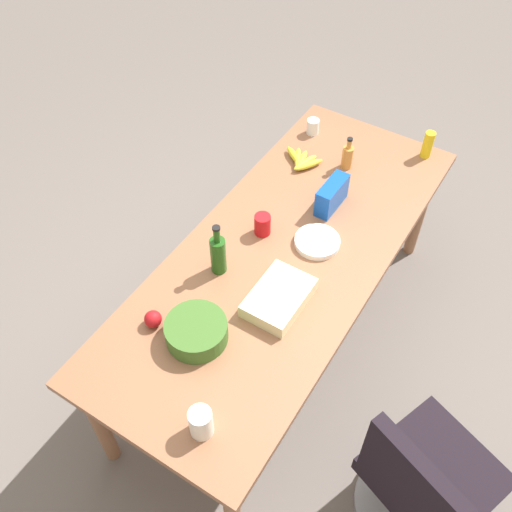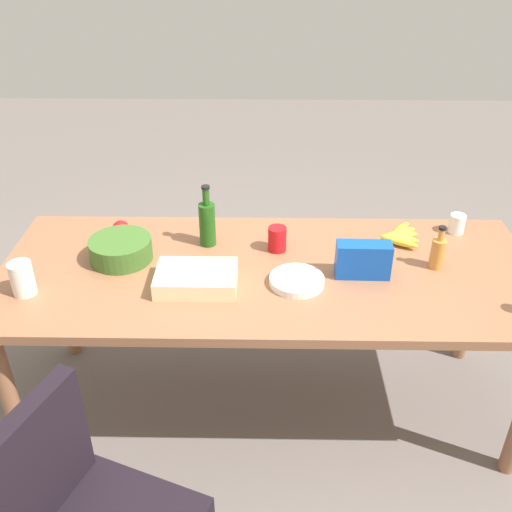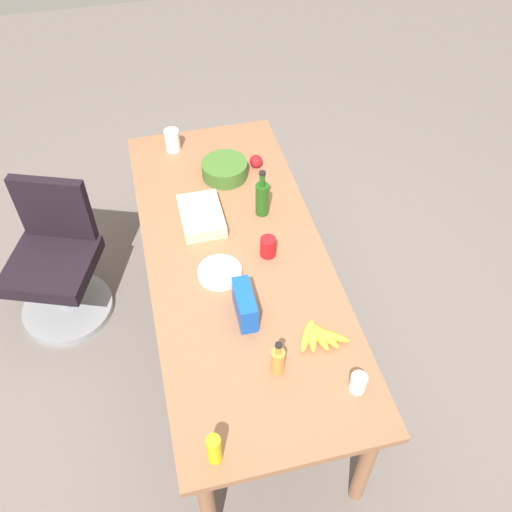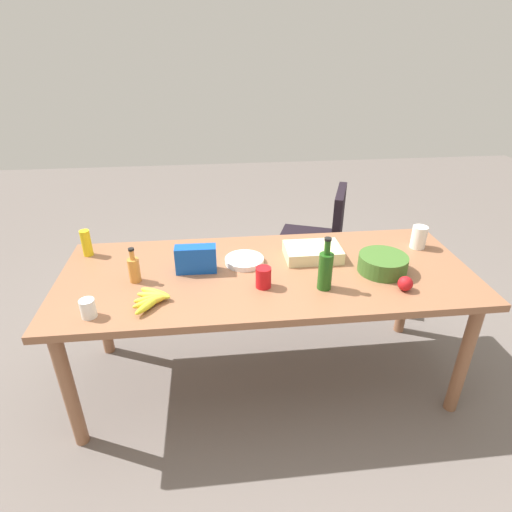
% 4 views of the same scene
% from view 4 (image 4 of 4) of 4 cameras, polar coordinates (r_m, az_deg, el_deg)
% --- Properties ---
extents(ground_plane, '(10.00, 10.00, 0.00)m').
position_cam_4_polar(ground_plane, '(2.77, 1.31, -16.06)').
color(ground_plane, '#69605B').
extents(conference_table, '(2.25, 0.91, 0.77)m').
position_cam_4_polar(conference_table, '(2.34, 1.49, -3.70)').
color(conference_table, '#905D40').
rests_on(conference_table, ground).
extents(office_chair, '(0.62, 0.62, 0.89)m').
position_cam_4_polar(office_chair, '(3.45, 7.88, 0.49)').
color(office_chair, gray).
rests_on(office_chair, ground).
extents(red_solo_cup, '(0.09, 0.09, 0.11)m').
position_cam_4_polar(red_solo_cup, '(2.14, 1.01, -2.93)').
color(red_solo_cup, red).
rests_on(red_solo_cup, conference_table).
extents(sheet_cake, '(0.32, 0.22, 0.07)m').
position_cam_4_polar(sheet_cake, '(2.45, 7.72, 0.52)').
color(sheet_cake, beige).
rests_on(sheet_cake, conference_table).
extents(chip_bag_blue, '(0.22, 0.08, 0.15)m').
position_cam_4_polar(chip_bag_blue, '(2.29, -8.18, -0.42)').
color(chip_bag_blue, '#124CB6').
rests_on(chip_bag_blue, conference_table).
extents(apple_red, '(0.10, 0.10, 0.08)m').
position_cam_4_polar(apple_red, '(2.25, 19.65, -3.55)').
color(apple_red, '#B31519').
rests_on(apple_red, conference_table).
extents(mayo_jar, '(0.10, 0.10, 0.14)m').
position_cam_4_polar(mayo_jar, '(2.71, 21.28, 2.40)').
color(mayo_jar, white).
rests_on(mayo_jar, conference_table).
extents(paper_plate_stack, '(0.22, 0.22, 0.03)m').
position_cam_4_polar(paper_plate_stack, '(2.38, -1.59, -0.62)').
color(paper_plate_stack, white).
rests_on(paper_plate_stack, conference_table).
extents(dressing_bottle, '(0.08, 0.08, 0.19)m').
position_cam_4_polar(dressing_bottle, '(2.27, -16.26, -1.69)').
color(dressing_bottle, '#D08437').
rests_on(dressing_bottle, conference_table).
extents(wine_bottle, '(0.08, 0.08, 0.28)m').
position_cam_4_polar(wine_bottle, '(2.13, 9.42, -1.82)').
color(wine_bottle, '#1E5116').
rests_on(wine_bottle, conference_table).
extents(salad_bowl, '(0.34, 0.34, 0.10)m').
position_cam_4_polar(salad_bowl, '(2.38, 16.86, -0.99)').
color(salad_bowl, '#3C6626').
rests_on(salad_bowl, conference_table).
extents(banana_bunch, '(0.18, 0.24, 0.04)m').
position_cam_4_polar(banana_bunch, '(2.09, -14.00, -5.66)').
color(banana_bunch, yellow).
rests_on(banana_bunch, conference_table).
extents(paper_cup, '(0.08, 0.08, 0.09)m').
position_cam_4_polar(paper_cup, '(2.07, -21.88, -6.63)').
color(paper_cup, white).
rests_on(paper_cup, conference_table).
extents(mustard_bottle, '(0.07, 0.07, 0.16)m').
position_cam_4_polar(mustard_bottle, '(2.63, -22.08, 1.65)').
color(mustard_bottle, yellow).
rests_on(mustard_bottle, conference_table).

